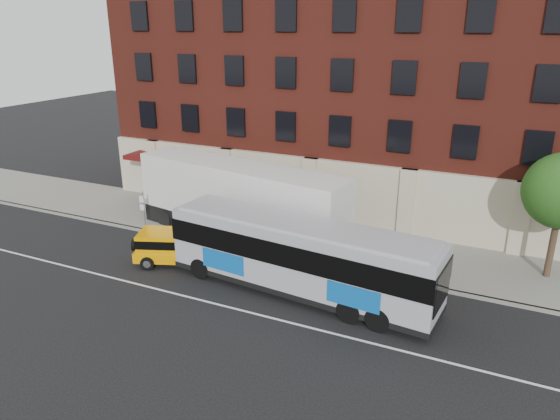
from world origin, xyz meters
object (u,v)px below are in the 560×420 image
at_px(city_bus, 301,255).
at_px(shipping_container, 240,203).
at_px(sign_pole, 143,208).
at_px(yellow_suv, 174,246).

xyz_separation_m(city_bus, shipping_container, (-5.66, 4.52, 0.25)).
bearing_deg(shipping_container, sign_pole, -166.04).
bearing_deg(city_bus, yellow_suv, 178.90).
distance_m(yellow_suv, shipping_container, 4.80).
relative_size(sign_pole, yellow_suv, 0.54).
distance_m(city_bus, yellow_suv, 7.27).
bearing_deg(city_bus, sign_pole, 165.06).
xyz_separation_m(sign_pole, city_bus, (11.51, -3.07, 0.49)).
xyz_separation_m(sign_pole, shipping_container, (5.85, 1.45, 0.74)).
bearing_deg(shipping_container, yellow_suv, -109.43).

